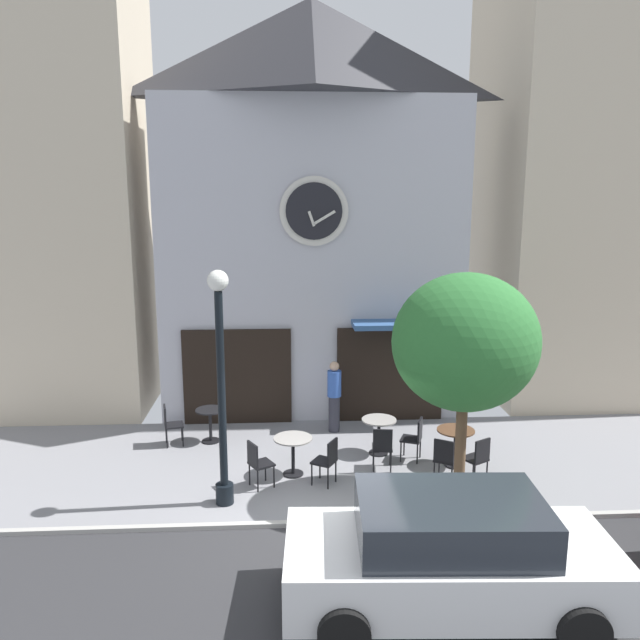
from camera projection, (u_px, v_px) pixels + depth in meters
name	position (u px, v px, depth m)	size (l,w,h in m)	color
ground_plane	(319.00, 529.00, 10.30)	(25.10, 10.01, 0.13)	gray
clock_building	(312.00, 207.00, 15.21)	(7.32, 3.33, 9.85)	#B2B2BC
neighbor_building_right	(612.00, 143.00, 16.73)	(6.52, 4.91, 13.53)	beige
street_lamp	(221.00, 389.00, 10.71)	(0.36, 0.36, 4.18)	black
street_tree	(465.00, 343.00, 10.79)	(2.55, 2.30, 4.11)	brown
cafe_table_center_right	(210.00, 420.00, 13.81)	(0.64, 0.64, 0.75)	black
cafe_table_center_left	(293.00, 448.00, 12.16)	(0.76, 0.76, 0.77)	black
cafe_table_near_door	(379.00, 429.00, 13.16)	(0.73, 0.73, 0.77)	black
cafe_table_rightmost	(455.00, 439.00, 12.56)	(0.76, 0.76, 0.77)	black
cafe_chair_corner	(415.00, 436.00, 12.83)	(0.52, 0.52, 0.90)	black
cafe_chair_right_end	(170.00, 422.00, 13.61)	(0.48, 0.48, 0.90)	black
cafe_chair_by_entrance	(445.00, 457.00, 11.80)	(0.55, 0.55, 0.90)	black
cafe_chair_mid_row	(382.00, 445.00, 12.35)	(0.45, 0.45, 0.90)	black
cafe_chair_facing_wall	(328.00, 458.00, 11.74)	(0.55, 0.55, 0.90)	black
cafe_chair_outer	(478.00, 456.00, 11.82)	(0.55, 0.55, 0.90)	black
cafe_chair_facing_street	(257.00, 461.00, 11.63)	(0.55, 0.55, 0.90)	black
pedestrian_blue	(334.00, 396.00, 14.35)	(0.34, 0.34, 1.67)	#2D2D38
parked_car_white	(449.00, 555.00, 8.19)	(4.39, 2.20, 1.55)	white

